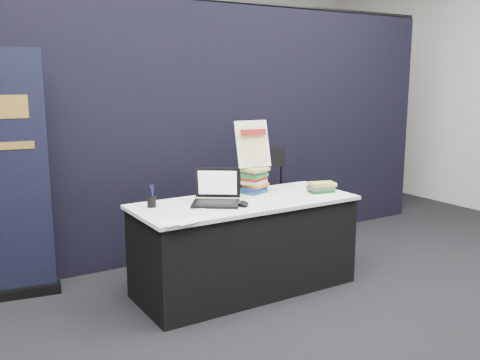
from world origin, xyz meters
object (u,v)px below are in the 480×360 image
object	(u,v)px
laptop	(213,196)
book_stack_short	(321,187)
info_sign	(253,144)
stacking_chair	(273,200)
display_table	(245,245)
book_stack_tall	(255,180)

from	to	relation	value
laptop	book_stack_short	distance (m)	1.00
info_sign	laptop	bearing A→B (deg)	-152.13
book_stack_short	stacking_chair	world-z (taller)	stacking_chair
laptop	book_stack_short	world-z (taller)	laptop
display_table	info_sign	xyz separation A→B (m)	(0.21, 0.22, 0.79)
display_table	stacking_chair	distance (m)	0.81
display_table	laptop	xyz separation A→B (m)	(-0.28, 0.03, 0.44)
stacking_chair	display_table	bearing A→B (deg)	-129.48
stacking_chair	book_stack_short	bearing A→B (deg)	-68.23
display_table	book_stack_short	xyz separation A→B (m)	(0.71, -0.08, 0.42)
book_stack_tall	laptop	bearing A→B (deg)	-162.06
display_table	stacking_chair	world-z (taller)	stacking_chair
book_stack_short	book_stack_tall	bearing A→B (deg)	151.31
book_stack_tall	stacking_chair	bearing A→B (deg)	36.06
laptop	display_table	bearing A→B (deg)	29.02
info_sign	stacking_chair	world-z (taller)	info_sign
display_table	book_stack_tall	distance (m)	0.56
book_stack_tall	book_stack_short	size ratio (longest dim) A/B	1.07
display_table	book_stack_tall	bearing A→B (deg)	41.44
book_stack_short	stacking_chair	bearing A→B (deg)	99.27
book_stack_tall	info_sign	xyz separation A→B (m)	(0.00, 0.03, 0.30)
book_stack_short	laptop	bearing A→B (deg)	173.49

